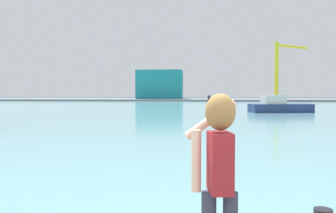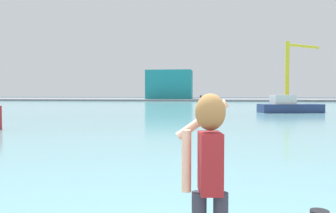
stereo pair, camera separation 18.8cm
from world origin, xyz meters
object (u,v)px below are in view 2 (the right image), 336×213
Objects in this scene: boat_moored_2 at (289,106)px; warehouse_left at (170,85)px; person_photographer at (209,166)px; port_crane at (292,63)px.

boat_moored_2 is 58.15m from warehouse_left.
person_photographer is 0.25× the size of boat_moored_2.
port_crane reaches higher than boat_moored_2.
port_crane is (31.10, -3.73, 5.08)m from warehouse_left.
port_crane reaches higher than person_photographer.
warehouse_left is at bearing 173.16° from port_crane.
warehouse_left is 0.84× the size of port_crane.
port_crane reaches higher than warehouse_left.
warehouse_left is (-11.64, 90.59, 2.80)m from person_photographer.
person_photographer is at bearing -102.63° from port_crane.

